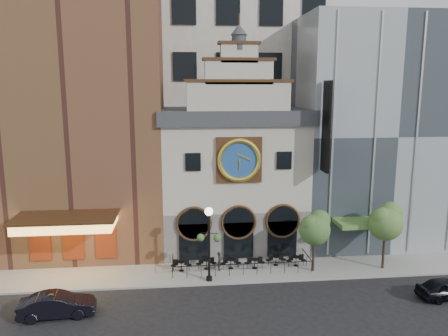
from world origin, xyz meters
TOP-DOWN VIEW (x-y plane):
  - ground at (0.00, 0.00)m, footprint 120.00×120.00m
  - sidewalk at (0.00, 2.50)m, footprint 44.00×5.00m
  - clock_building at (0.00, 7.82)m, footprint 12.60×8.78m
  - theater_building at (-13.00, 9.96)m, footprint 14.00×15.60m
  - retail_building at (12.99, 9.99)m, footprint 14.00×14.40m
  - office_tower at (0.00, 20.00)m, footprint 20.00×16.00m
  - cafe_railing at (0.00, 2.50)m, footprint 10.60×2.60m
  - bistro_0 at (-4.65, 2.50)m, footprint 1.58×0.68m
  - bistro_1 at (-2.70, 2.64)m, footprint 1.58×0.68m
  - bistro_2 at (-0.79, 2.54)m, footprint 1.58×0.68m
  - bistro_3 at (1.08, 2.38)m, footprint 1.58×0.68m
  - bistro_4 at (2.86, 2.80)m, footprint 1.58×0.68m
  - bistro_5 at (4.43, 2.53)m, footprint 1.58×0.68m
  - car_right at (13.32, -3.48)m, footprint 4.30×2.07m
  - car_left at (-12.40, -3.29)m, footprint 4.75×2.04m
  - pedestrian at (-1.70, 2.30)m, footprint 0.47×0.61m
  - lamppost at (-2.62, 0.56)m, footprint 1.76×0.81m
  - tree_left at (5.55, 1.53)m, footprint 2.48×2.39m
  - tree_right at (11.14, 1.45)m, footprint 2.73×2.63m

SIDE VIEW (x-z plane):
  - ground at x=0.00m, z-range 0.00..0.00m
  - sidewalk at x=0.00m, z-range 0.00..0.15m
  - cafe_railing at x=0.00m, z-range 0.15..1.05m
  - bistro_0 at x=-4.65m, z-range 0.16..1.06m
  - bistro_1 at x=-2.70m, z-range 0.16..1.06m
  - bistro_2 at x=-0.79m, z-range 0.16..1.06m
  - bistro_3 at x=1.08m, z-range 0.16..1.06m
  - bistro_4 at x=2.86m, z-range 0.16..1.06m
  - bistro_5 at x=4.43m, z-range 0.16..1.06m
  - car_right at x=13.32m, z-range 0.00..1.42m
  - car_left at x=-12.40m, z-range 0.00..1.52m
  - pedestrian at x=-1.70m, z-range 0.15..1.65m
  - lamppost at x=-2.62m, z-range 0.81..6.38m
  - tree_left at x=5.55m, z-range 1.27..6.05m
  - tree_right at x=11.14m, z-range 1.38..6.64m
  - clock_building at x=0.00m, z-range -2.64..16.01m
  - retail_building at x=12.99m, z-range 0.14..20.14m
  - theater_building at x=-13.00m, z-range 0.10..25.10m
  - office_tower at x=0.00m, z-range 0.00..40.00m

